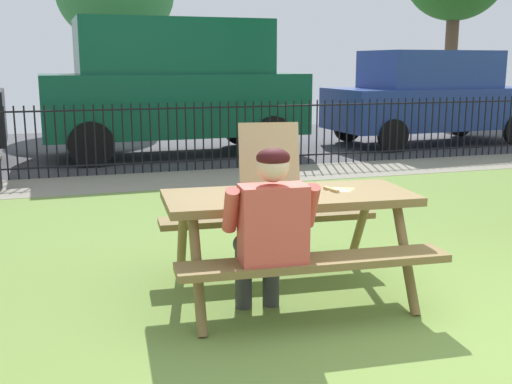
{
  "coord_description": "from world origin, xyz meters",
  "views": [
    {
      "loc": [
        -2.41,
        -2.87,
        1.7
      ],
      "look_at": [
        -1.03,
        1.48,
        0.75
      ],
      "focal_mm": 43.65,
      "sensor_mm": 36.0,
      "label": 1
    }
  ],
  "objects": [
    {
      "name": "parked_car_left",
      "position": [
        -0.34,
        8.63,
        1.31
      ],
      "size": [
        4.74,
        2.16,
        2.46
      ],
      "color": "#0C4D35",
      "rests_on": "ground"
    },
    {
      "name": "ground",
      "position": [
        0.0,
        1.41,
        -0.01
      ],
      "size": [
        28.0,
        10.82,
        0.02
      ],
      "primitive_type": "cube",
      "color": "olive"
    },
    {
      "name": "parked_car_center",
      "position": [
        5.13,
        8.63,
        1.01
      ],
      "size": [
        4.48,
        2.08,
        1.94
      ],
      "color": "navy",
      "rests_on": "ground"
    },
    {
      "name": "street_asphalt",
      "position": [
        0.0,
        10.05,
        -0.01
      ],
      "size": [
        28.0,
        6.46,
        0.01
      ],
      "primitive_type": "cube",
      "color": "#424247"
    },
    {
      "name": "adult_at_table",
      "position": [
        -1.16,
        0.78,
        0.66
      ],
      "size": [
        0.62,
        0.61,
        1.19
      ],
      "color": "#323232",
      "rests_on": "ground"
    },
    {
      "name": "pizza_box_open",
      "position": [
        -0.96,
        1.29,
        0.86
      ],
      "size": [
        0.53,
        0.58,
        0.5
      ],
      "color": "tan",
      "rests_on": "picnic_table_foreground"
    },
    {
      "name": "picnic_table_foreground",
      "position": [
        -0.84,
        1.26,
        0.6
      ],
      "size": [
        1.9,
        1.61,
        0.79
      ],
      "color": "brown",
      "rests_on": "ground"
    },
    {
      "name": "iron_fence_streetside",
      "position": [
        0.0,
        6.82,
        0.55
      ],
      "size": [
        22.16,
        0.03,
        1.09
      ],
      "color": "black",
      "rests_on": "ground"
    },
    {
      "name": "cobblestone_walkway",
      "position": [
        0.0,
        6.12,
        -0.0
      ],
      "size": [
        28.0,
        1.4,
        0.01
      ],
      "primitive_type": "cube",
      "color": "gray"
    },
    {
      "name": "pizza_slice_on_table",
      "position": [
        -0.44,
        1.27,
        0.78
      ],
      "size": [
        0.23,
        0.19,
        0.02
      ],
      "color": "#ECC96A",
      "rests_on": "picnic_table_foreground"
    }
  ]
}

